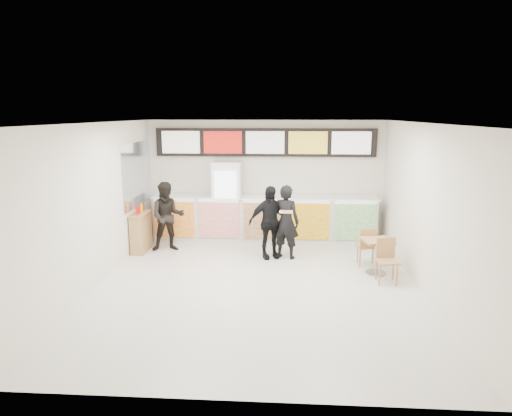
# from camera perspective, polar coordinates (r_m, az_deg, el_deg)

# --- Properties ---
(floor) EXTENTS (7.00, 7.00, 0.00)m
(floor) POSITION_cam_1_polar(r_m,az_deg,el_deg) (8.66, 0.06, -9.67)
(floor) COLOR beige
(floor) RESTS_ON ground
(ceiling) EXTENTS (7.00, 7.00, 0.00)m
(ceiling) POSITION_cam_1_polar(r_m,az_deg,el_deg) (8.06, 0.06, 10.58)
(ceiling) COLOR white
(ceiling) RESTS_ON wall_back
(wall_back) EXTENTS (6.00, 0.00, 6.00)m
(wall_back) POSITION_cam_1_polar(r_m,az_deg,el_deg) (11.68, 1.15, 3.57)
(wall_back) COLOR silver
(wall_back) RESTS_ON floor
(wall_left) EXTENTS (0.00, 7.00, 7.00)m
(wall_left) POSITION_cam_1_polar(r_m,az_deg,el_deg) (8.94, -19.51, 0.33)
(wall_left) COLOR silver
(wall_left) RESTS_ON floor
(wall_right) EXTENTS (0.00, 7.00, 7.00)m
(wall_right) POSITION_cam_1_polar(r_m,az_deg,el_deg) (8.59, 20.47, -0.18)
(wall_right) COLOR silver
(wall_right) RESTS_ON floor
(service_counter) EXTENTS (5.56, 0.77, 1.14)m
(service_counter) POSITION_cam_1_polar(r_m,az_deg,el_deg) (11.45, 1.04, -1.32)
(service_counter) COLOR silver
(service_counter) RESTS_ON floor
(menu_board) EXTENTS (5.50, 0.14, 0.70)m
(menu_board) POSITION_cam_1_polar(r_m,az_deg,el_deg) (11.49, 1.15, 8.20)
(menu_board) COLOR black
(menu_board) RESTS_ON wall_back
(drinks_fridge) EXTENTS (0.70, 0.67, 2.00)m
(drinks_fridge) POSITION_cam_1_polar(r_m,az_deg,el_deg) (11.46, -3.62, 0.86)
(drinks_fridge) COLOR white
(drinks_fridge) RESTS_ON floor
(mirror_panel) EXTENTS (0.01, 2.00, 1.50)m
(mirror_panel) POSITION_cam_1_polar(r_m,az_deg,el_deg) (11.15, -14.66, 4.10)
(mirror_panel) COLOR #B2B7BF
(mirror_panel) RESTS_ON wall_left
(customer_main) EXTENTS (0.70, 0.58, 1.65)m
(customer_main) POSITION_cam_1_polar(r_m,az_deg,el_deg) (10.05, 3.75, -1.73)
(customer_main) COLOR black
(customer_main) RESTS_ON floor
(customer_left) EXTENTS (0.92, 0.79, 1.62)m
(customer_left) POSITION_cam_1_polar(r_m,az_deg,el_deg) (10.78, -10.99, -1.06)
(customer_left) COLOR black
(customer_left) RESTS_ON floor
(customer_mid) EXTENTS (1.03, 0.72, 1.62)m
(customer_mid) POSITION_cam_1_polar(r_m,az_deg,el_deg) (10.05, 1.68, -1.79)
(customer_mid) COLOR black
(customer_mid) RESTS_ON floor
(pizza_slice) EXTENTS (0.36, 0.36, 0.02)m
(pizza_slice) POSITION_cam_1_polar(r_m,az_deg,el_deg) (9.53, 3.77, -0.42)
(pizza_slice) COLOR beige
(pizza_slice) RESTS_ON customer_main
(cafe_table) EXTENTS (0.67, 1.48, 0.84)m
(cafe_table) POSITION_cam_1_polar(r_m,az_deg,el_deg) (9.45, 14.85, -5.10)
(cafe_table) COLOR #AF8050
(cafe_table) RESTS_ON floor
(condiment_ledge) EXTENTS (0.33, 0.81, 1.08)m
(condiment_ledge) POSITION_cam_1_polar(r_m,az_deg,el_deg) (10.94, -14.18, -2.90)
(condiment_ledge) COLOR #AF8050
(condiment_ledge) RESTS_ON floor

